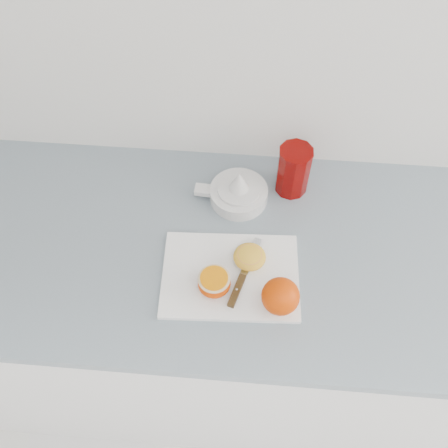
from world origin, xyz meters
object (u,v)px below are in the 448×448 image
at_px(cutting_board, 230,276).
at_px(half_orange, 214,283).
at_px(red_tumbler, 293,172).
at_px(counter, 252,322).
at_px(citrus_juicer, 238,192).

height_order(cutting_board, half_orange, half_orange).
bearing_deg(red_tumbler, counter, -109.86).
bearing_deg(citrus_juicer, half_orange, -97.64).
bearing_deg(half_orange, cutting_board, 46.98).
height_order(half_orange, red_tumbler, red_tumbler).
bearing_deg(cutting_board, counter, 51.77).
height_order(counter, half_orange, half_orange).
relative_size(cutting_board, red_tumbler, 2.24).
height_order(counter, red_tumbler, red_tumbler).
xyz_separation_m(cutting_board, half_orange, (-0.03, -0.04, 0.03)).
distance_m(counter, half_orange, 0.50).
height_order(cutting_board, citrus_juicer, citrus_juicer).
height_order(half_orange, citrus_juicer, citrus_juicer).
bearing_deg(red_tumbler, citrus_juicer, -160.76).
bearing_deg(red_tumbler, half_orange, -118.53).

